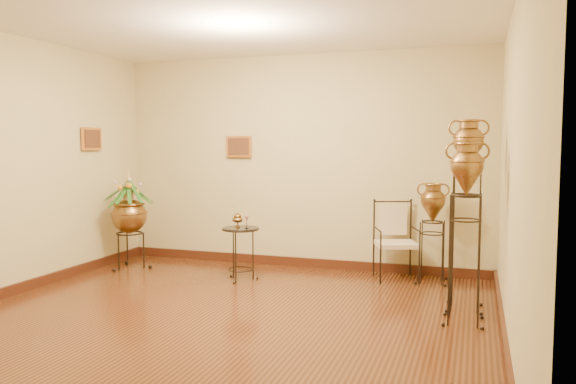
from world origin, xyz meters
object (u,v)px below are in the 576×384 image
(amphora_mid, at_px, (465,231))
(side_table, at_px, (241,253))
(armchair, at_px, (396,241))
(planter_urn, at_px, (129,211))
(amphora_tall, at_px, (466,212))

(amphora_mid, distance_m, side_table, 2.76)
(amphora_mid, relative_size, armchair, 1.77)
(planter_urn, height_order, armchair, planter_urn)
(amphora_tall, xyz_separation_m, armchair, (-0.81, 1.03, -0.49))
(amphora_tall, height_order, side_table, amphora_tall)
(planter_urn, xyz_separation_m, side_table, (1.65, -0.15, -0.42))
(amphora_mid, xyz_separation_m, side_table, (-2.58, 0.86, -0.51))
(amphora_mid, height_order, side_table, amphora_mid)
(amphora_tall, relative_size, amphora_mid, 1.13)
(armchair, bearing_deg, side_table, 178.65)
(side_table, bearing_deg, armchair, 19.39)
(amphora_tall, height_order, planter_urn, amphora_tall)
(planter_urn, bearing_deg, side_table, -5.12)
(amphora_mid, distance_m, planter_urn, 4.35)
(side_table, bearing_deg, planter_urn, 174.88)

